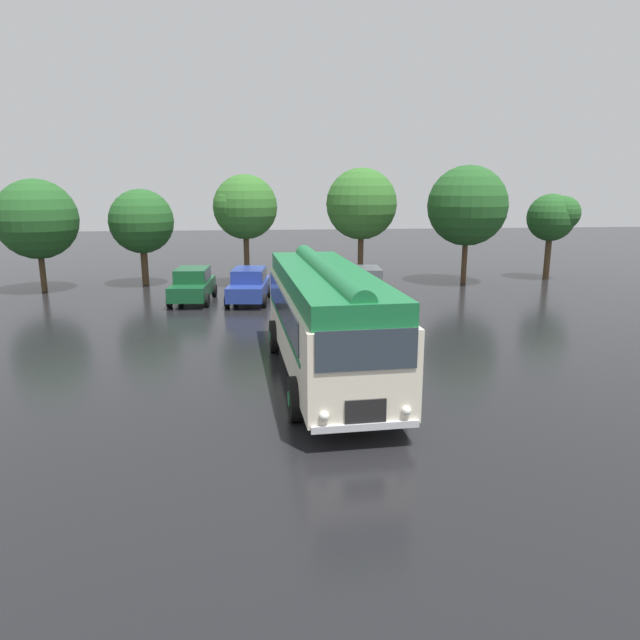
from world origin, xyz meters
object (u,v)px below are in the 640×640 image
car_mid_left (249,285)px  car_far_right (365,284)px  car_mid_right (303,286)px  car_near_left (193,285)px  vintage_bus (326,315)px

car_mid_left → car_far_right: 5.74m
car_mid_left → car_mid_right: size_ratio=0.99×
car_mid_right → car_near_left: bearing=170.8°
vintage_bus → car_near_left: bearing=113.1°
car_near_left → car_mid_right: 5.48m
car_near_left → car_far_right: bearing=-5.1°
vintage_bus → car_mid_right: bearing=88.7°
car_near_left → car_mid_left: bearing=-8.2°
car_near_left → vintage_bus: bearing=-66.9°
vintage_bus → car_far_right: vintage_bus is taller
car_mid_left → car_far_right: (5.73, -0.36, 0.00)m
car_near_left → car_far_right: (8.50, -0.76, 0.00)m
car_near_left → car_far_right: size_ratio=1.00×
car_mid_left → car_far_right: size_ratio=1.01×
car_mid_right → car_mid_left: bearing=169.8°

